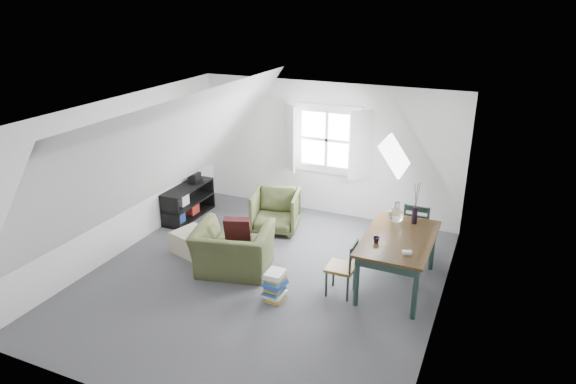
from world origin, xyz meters
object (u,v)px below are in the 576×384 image
at_px(armchair_near, 234,271).
at_px(media_shelf, 187,204).
at_px(armchair_far, 276,230).
at_px(dining_table, 399,244).
at_px(dining_chair_far, 417,229).
at_px(dining_chair_near, 343,267).
at_px(ottoman, 193,241).
at_px(magazine_stack, 275,286).

relative_size(armchair_near, media_shelf, 0.92).
xyz_separation_m(armchair_far, dining_table, (2.38, -1.02, 0.68)).
relative_size(armchair_near, armchair_far, 1.38).
xyz_separation_m(dining_chair_far, dining_chair_near, (-0.72, -1.51, -0.07)).
distance_m(armchair_far, ottoman, 1.58).
height_order(media_shelf, magazine_stack, media_shelf).
distance_m(armchair_near, armchair_far, 1.58).
bearing_deg(dining_chair_far, armchair_far, 12.57).
relative_size(dining_table, media_shelf, 1.31).
bearing_deg(dining_chair_near, armchair_far, -138.43).
relative_size(armchair_far, magazine_stack, 1.94).
distance_m(ottoman, media_shelf, 1.41).
distance_m(armchair_far, magazine_stack, 2.24).
height_order(ottoman, dining_chair_far, dining_chair_far).
distance_m(armchair_near, dining_chair_near, 1.76).
xyz_separation_m(armchair_far, media_shelf, (-1.75, -0.17, 0.28)).
relative_size(ottoman, media_shelf, 0.44).
relative_size(ottoman, magazine_stack, 1.28).
distance_m(armchair_near, dining_chair_far, 2.94).
bearing_deg(dining_chair_far, dining_table, 98.17).
distance_m(dining_table, dining_chair_far, 1.03).
distance_m(ottoman, dining_chair_far, 3.61).
height_order(armchair_near, armchair_far, armchair_far).
bearing_deg(dining_table, dining_chair_far, 87.25).
xyz_separation_m(armchair_near, dining_chair_far, (2.43, 1.57, 0.49)).
bearing_deg(dining_chair_near, armchair_near, -95.37).
distance_m(armchair_far, dining_chair_far, 2.51).
xyz_separation_m(ottoman, media_shelf, (-0.85, 1.12, 0.10)).
bearing_deg(armchair_far, armchair_near, -102.40).
distance_m(media_shelf, magazine_stack, 3.26).
bearing_deg(dining_table, magazine_stack, -143.36).
bearing_deg(dining_chair_far, armchair_near, 45.60).
xyz_separation_m(ottoman, magazine_stack, (1.83, -0.74, 0.03)).
relative_size(armchair_near, magazine_stack, 2.68).
height_order(armchair_near, ottoman, armchair_near).
height_order(dining_table, magazine_stack, dining_table).
relative_size(dining_chair_near, media_shelf, 0.68).
bearing_deg(dining_chair_near, ottoman, -102.35).
distance_m(armchair_near, dining_table, 2.51).
bearing_deg(armchair_near, dining_table, -179.62).
bearing_deg(magazine_stack, armchair_near, 153.72).
relative_size(armchair_near, ottoman, 2.09).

